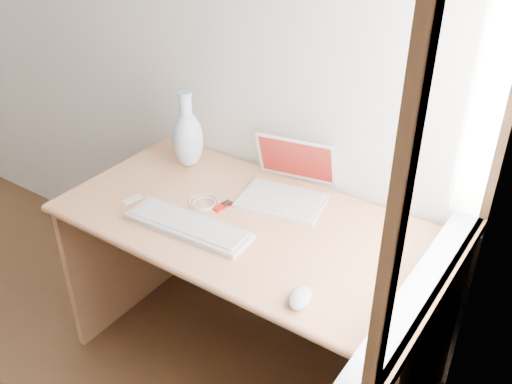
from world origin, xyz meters
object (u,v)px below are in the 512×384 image
Objects in this scene: laptop at (288,187)px; vase at (187,137)px; external_keyboard at (188,226)px; desk at (264,256)px.

laptop is 1.07× the size of vase.
vase reaches higher than laptop.
laptop is 0.42m from external_keyboard.
vase reaches higher than desk.
laptop reaches higher than desk.
external_keyboard is (-0.16, -0.25, 0.23)m from desk.
external_keyboard is (-0.18, -0.37, -0.04)m from laptop.
vase is at bearing 170.83° from laptop.
vase is at bearing 125.77° from external_keyboard.
laptop is 0.49m from vase.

